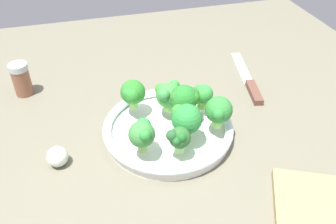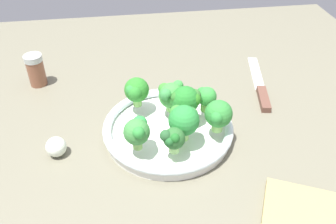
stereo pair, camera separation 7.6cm
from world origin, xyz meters
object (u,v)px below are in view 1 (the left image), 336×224
(pepper_shaker, at_px, (21,79))
(broccoli_floret_2, at_px, (203,95))
(knife, at_px, (249,83))
(garlic_bulb, at_px, (57,157))
(bowl, at_px, (168,129))
(broccoli_floret_5, at_px, (142,134))
(broccoli_floret_3, at_px, (133,93))
(broccoli_floret_0, at_px, (168,95))
(broccoli_floret_7, at_px, (187,118))
(broccoli_floret_1, at_px, (184,99))
(broccoli_floret_6, at_px, (219,111))
(broccoli_floret_4, at_px, (179,138))

(pepper_shaker, bearing_deg, broccoli_floret_2, 150.94)
(broccoli_floret_2, xyz_separation_m, knife, (-0.17, -0.11, -0.06))
(broccoli_floret_2, bearing_deg, knife, -148.59)
(broccoli_floret_2, relative_size, garlic_bulb, 1.38)
(bowl, height_order, broccoli_floret_5, broccoli_floret_5)
(broccoli_floret_2, distance_m, broccoli_floret_3, 0.16)
(knife, distance_m, garlic_bulb, 0.52)
(broccoli_floret_3, relative_size, broccoli_floret_5, 1.04)
(broccoli_floret_0, xyz_separation_m, pepper_shaker, (0.32, -0.21, -0.03))
(broccoli_floret_2, xyz_separation_m, broccoli_floret_7, (0.06, 0.08, 0.01))
(broccoli_floret_7, xyz_separation_m, pepper_shaker, (0.33, -0.30, -0.04))
(broccoli_floret_0, distance_m, broccoli_floret_1, 0.04)
(broccoli_floret_5, relative_size, broccoli_floret_7, 0.86)
(broccoli_floret_6, xyz_separation_m, garlic_bulb, (0.33, -0.01, -0.05))
(broccoli_floret_1, xyz_separation_m, garlic_bulb, (0.27, 0.04, -0.06))
(broccoli_floret_5, distance_m, broccoli_floret_7, 0.10)
(broccoli_floret_2, bearing_deg, broccoli_floret_4, 52.73)
(broccoli_floret_1, bearing_deg, broccoli_floret_6, 138.23)
(broccoli_floret_3, bearing_deg, garlic_bulb, 29.44)
(bowl, relative_size, garlic_bulb, 6.74)
(broccoli_floret_7, height_order, knife, broccoli_floret_7)
(broccoli_floret_3, distance_m, knife, 0.34)
(broccoli_floret_7, relative_size, pepper_shaker, 0.91)
(knife, bearing_deg, broccoli_floret_0, 20.14)
(broccoli_floret_7, xyz_separation_m, garlic_bulb, (0.26, -0.02, -0.06))
(broccoli_floret_5, distance_m, broccoli_floret_6, 0.17)
(broccoli_floret_4, height_order, pepper_shaker, broccoli_floret_4)
(bowl, distance_m, broccoli_floret_6, 0.12)
(pepper_shaker, bearing_deg, broccoli_floret_4, 131.66)
(bowl, height_order, pepper_shaker, pepper_shaker)
(broccoli_floret_5, distance_m, garlic_bulb, 0.18)
(broccoli_floret_1, height_order, broccoli_floret_5, broccoli_floret_1)
(broccoli_floret_0, bearing_deg, broccoli_floret_2, 169.34)
(garlic_bulb, bearing_deg, broccoli_floret_1, -171.68)
(broccoli_floret_6, bearing_deg, knife, -132.80)
(broccoli_floret_0, bearing_deg, broccoli_floret_4, 82.97)
(bowl, xyz_separation_m, broccoli_floret_5, (0.07, 0.07, 0.06))
(bowl, height_order, knife, bowl)
(bowl, relative_size, broccoli_floret_3, 4.04)
(broccoli_floret_2, distance_m, broccoli_floret_5, 0.19)
(broccoli_floret_3, bearing_deg, broccoli_floret_1, 150.20)
(broccoli_floret_2, bearing_deg, bowl, 20.14)
(broccoli_floret_0, relative_size, broccoli_floret_1, 0.87)
(broccoli_floret_2, relative_size, broccoli_floret_4, 1.04)
(knife, xyz_separation_m, pepper_shaker, (0.57, -0.12, 0.04))
(broccoli_floret_2, distance_m, broccoli_floret_7, 0.11)
(broccoli_floret_6, relative_size, pepper_shaker, 0.84)
(knife, bearing_deg, broccoli_floret_4, 40.57)
(broccoli_floret_7, bearing_deg, broccoli_floret_5, 9.25)
(broccoli_floret_1, distance_m, broccoli_floret_5, 0.14)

